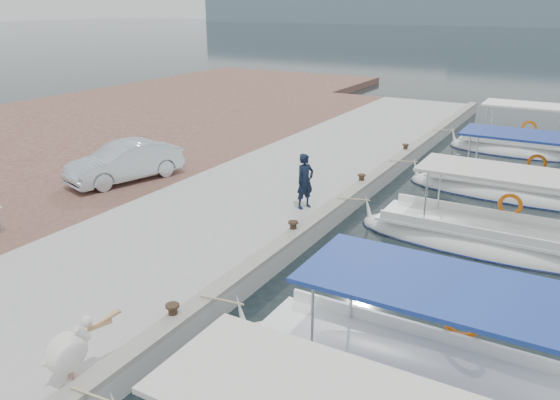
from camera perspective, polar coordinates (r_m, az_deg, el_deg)
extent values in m
plane|color=black|center=(13.79, -0.33, -7.75)|extent=(400.00, 400.00, 0.00)
cube|color=#9F9F9A|center=(19.07, -0.64, 1.04)|extent=(6.00, 40.00, 0.50)
cube|color=gray|center=(17.81, 7.10, 0.56)|extent=(0.44, 40.00, 0.12)
cube|color=brown|center=(21.91, -12.03, 3.09)|extent=(4.00, 40.00, 0.50)
cube|color=brown|center=(29.37, -26.96, 5.56)|extent=(16.00, 60.00, 0.48)
cube|color=#7592A2|center=(211.21, 12.10, 19.53)|extent=(140.00, 40.00, 14.00)
ellipsoid|color=white|center=(10.24, 14.77, -19.11)|extent=(7.74, 2.26, 1.30)
ellipsoid|color=navy|center=(10.26, 14.76, -19.20)|extent=(7.78, 2.31, 0.22)
cube|color=white|center=(9.94, 15.03, -16.86)|extent=(6.34, 1.95, 0.08)
cube|color=#1F3B9B|center=(9.05, 17.15, -8.72)|extent=(4.64, 2.08, 0.08)
cylinder|color=silver|center=(9.29, 3.39, -13.00)|extent=(0.05, 0.05, 1.60)
torus|color=orange|center=(10.54, 18.44, -12.02)|extent=(0.68, 0.12, 0.68)
ellipsoid|color=white|center=(16.30, 20.97, -4.44)|extent=(7.44, 2.03, 1.30)
ellipsoid|color=navy|center=(16.31, 20.96, -4.51)|extent=(7.48, 2.07, 0.22)
cube|color=white|center=(16.12, 21.18, -2.82)|extent=(6.10, 1.75, 0.08)
cube|color=silver|center=(15.58, 22.59, 2.65)|extent=(4.46, 1.87, 0.08)
cylinder|color=silver|center=(15.42, 14.98, 0.06)|extent=(0.05, 0.05, 1.60)
torus|color=orange|center=(16.84, 22.91, -0.46)|extent=(0.68, 0.12, 0.68)
ellipsoid|color=white|center=(20.95, 23.80, 0.46)|extent=(7.84, 2.15, 1.30)
ellipsoid|color=navy|center=(20.95, 23.79, 0.41)|extent=(7.87, 2.19, 0.22)
cube|color=white|center=(20.80, 23.99, 1.76)|extent=(6.42, 1.85, 0.08)
cube|color=navy|center=(20.39, 25.17, 6.05)|extent=(4.70, 1.98, 0.08)
cylinder|color=silver|center=(20.03, 19.05, 4.15)|extent=(0.05, 0.05, 1.60)
torus|color=orange|center=(21.64, 25.26, 3.48)|extent=(0.68, 0.12, 0.68)
ellipsoid|color=white|center=(27.14, 23.44, 4.65)|extent=(5.91, 2.08, 1.30)
ellipsoid|color=navy|center=(27.15, 23.44, 4.61)|extent=(5.93, 2.12, 0.22)
cube|color=white|center=(27.03, 23.59, 5.67)|extent=(4.84, 1.79, 0.08)
cube|color=white|center=(26.71, 24.38, 9.02)|extent=(3.54, 1.91, 0.08)
cylinder|color=silver|center=(26.27, 20.73, 7.47)|extent=(0.05, 0.05, 1.60)
torus|color=orange|center=(27.88, 24.58, 6.87)|extent=(0.68, 0.12, 0.68)
cylinder|color=black|center=(11.17, -11.13, -11.45)|extent=(0.18, 0.18, 0.30)
cylinder|color=black|center=(11.10, -11.19, -10.79)|extent=(0.28, 0.28, 0.05)
cylinder|color=black|center=(14.86, 1.38, -2.89)|extent=(0.18, 0.18, 0.30)
cylinder|color=black|center=(14.80, 1.39, -2.35)|extent=(0.28, 0.28, 0.05)
cylinder|color=black|center=(19.15, 8.51, 2.15)|extent=(0.18, 0.18, 0.30)
cylinder|color=black|center=(19.11, 8.53, 2.58)|extent=(0.28, 0.28, 0.05)
cylinder|color=black|center=(23.72, 12.98, 5.30)|extent=(0.18, 0.18, 0.30)
cylinder|color=black|center=(23.68, 13.00, 5.65)|extent=(0.28, 0.28, 0.05)
cylinder|color=tan|center=(10.11, -21.24, -16.17)|extent=(0.05, 0.05, 0.33)
cylinder|color=tan|center=(9.98, -20.89, -16.64)|extent=(0.05, 0.05, 0.33)
ellipsoid|color=white|center=(9.84, -21.33, -14.69)|extent=(0.69, 0.88, 0.61)
cylinder|color=white|center=(9.78, -19.96, -12.96)|extent=(0.21, 0.31, 0.32)
sphere|color=white|center=(9.71, -19.57, -11.87)|extent=(0.20, 0.20, 0.20)
cone|color=#EAA566|center=(9.84, -17.86, -11.82)|extent=(0.28, 0.59, 0.24)
imported|color=black|center=(16.46, 2.63, 1.97)|extent=(0.61, 0.73, 1.70)
imported|color=silver|center=(19.90, -15.89, 3.85)|extent=(2.53, 4.32, 1.35)
cylinder|color=silver|center=(16.66, -27.20, -1.88)|extent=(0.06, 0.06, 0.70)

